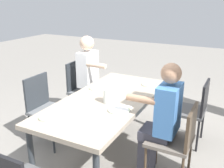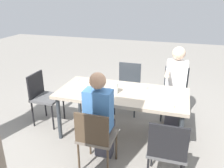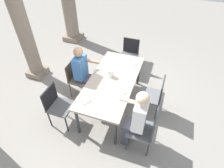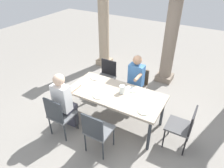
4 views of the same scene
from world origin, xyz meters
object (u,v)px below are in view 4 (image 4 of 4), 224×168
Objects in this scene: dining_table at (116,95)px; chair_mid_north at (137,84)px; chair_head_east at (184,125)px; chair_west_north at (106,75)px; chair_mid_south at (97,130)px; water_pitcher at (122,90)px; diner_woman_green at (65,101)px; stone_column_centre at (172,31)px; plate_0 at (95,78)px; diner_man_white at (135,81)px; plate_1 at (98,96)px; stone_column_near at (104,21)px; plate_3 at (144,112)px; chair_west_south at (59,114)px; plate_2 at (133,89)px.

dining_table is 2.25× the size of chair_mid_north.
chair_west_north is at bearing 157.88° from chair_head_east.
water_pitcher is at bearing 90.13° from chair_mid_south.
chair_west_north is 0.66× the size of diner_woman_green.
plate_0 is at bearing -118.27° from stone_column_centre.
diner_man_white is 0.44× the size of stone_column_centre.
diner_man_white reaches higher than chair_west_north.
chair_head_east is at bearing -22.12° from chair_west_north.
dining_table is 1.40m from chair_head_east.
plate_1 is (-0.35, -0.96, 0.07)m from diner_man_white.
stone_column_near is 2.30m from plate_0.
chair_head_east reaches higher than plate_3.
chair_head_east reaches higher than chair_mid_north.
diner_man_white is 6.00× the size of plate_1.
stone_column_centre is 2.68m from plate_1.
chair_west_south is at bearing -132.18° from water_pitcher.
chair_west_north is 0.65m from plate_0.
plate_3 is at bearing -20.61° from dining_table.
stone_column_near is at bearing 123.68° from chair_west_north.
chair_west_south reaches higher than chair_head_east.
plate_1 is 0.95m from plate_3.
plate_1 is at bearing -109.94° from diner_man_white.
plate_2 is (1.00, -0.60, 0.25)m from chair_west_north.
dining_table is 9.07× the size of plate_1.
stone_column_centre is at bearing 97.57° from plate_3.
plate_0 and plate_2 have the same top height.
diner_man_white is (0.86, -0.18, 0.18)m from chair_west_north.
plate_0 is (-0.79, -0.41, 0.07)m from diner_man_white.
chair_mid_north is at bearing -37.77° from stone_column_near.
chair_mid_south is (0.86, 0.00, 0.01)m from chair_west_south.
plate_0 is at bearing 85.74° from diner_woman_green.
chair_west_south is at bearing -73.66° from stone_column_near.
plate_0 is at bearing 179.32° from plate_2.
dining_table is 0.76m from plate_3.
stone_column_near is at bearing 107.40° from diner_woman_green.
plate_2 is 0.71m from plate_3.
plate_3 is 0.70m from water_pitcher.
water_pitcher is (0.78, -0.21, 0.06)m from plate_0.
chair_west_north reaches higher than chair_mid_north.
dining_table is 2.89m from stone_column_near.
plate_0 and plate_3 have the same top height.
stone_column_near is 12.41× the size of plate_2.
chair_mid_south reaches higher than chair_head_east.
chair_mid_south is at bearing -60.20° from plate_1.
diner_woman_green is 1.03× the size of diner_man_white.
diner_man_white is 1.14m from plate_3.
chair_west_north reaches higher than dining_table.
chair_west_north is 1.88m from stone_column_near.
chair_mid_south is 3.97× the size of plate_2.
chair_mid_south is 4.46× the size of plate_0.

